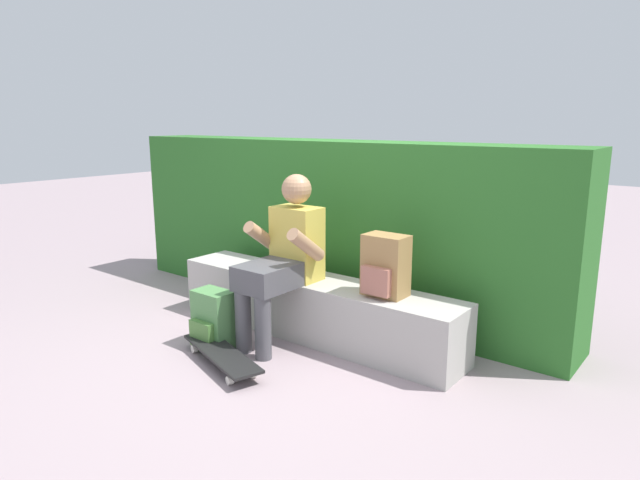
# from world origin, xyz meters

# --- Properties ---
(ground_plane) EXTENTS (24.00, 24.00, 0.00)m
(ground_plane) POSITION_xyz_m (0.00, 0.00, 0.00)
(ground_plane) COLOR gray
(bench_main) EXTENTS (2.31, 0.42, 0.43)m
(bench_main) POSITION_xyz_m (0.00, 0.26, 0.21)
(bench_main) COLOR #ADA9A3
(bench_main) RESTS_ON ground
(person_skater) EXTENTS (0.49, 0.62, 1.18)m
(person_skater) POSITION_xyz_m (-0.09, 0.05, 0.63)
(person_skater) COLOR gold
(person_skater) RESTS_ON ground
(skateboard_near_person) EXTENTS (0.82, 0.43, 0.09)m
(skateboard_near_person) POSITION_xyz_m (-0.15, -0.50, 0.07)
(skateboard_near_person) COLOR black
(skateboard_near_person) RESTS_ON ground
(backpack_on_bench) EXTENTS (0.28, 0.23, 0.40)m
(backpack_on_bench) POSITION_xyz_m (0.60, 0.25, 0.62)
(backpack_on_bench) COLOR #A37A47
(backpack_on_bench) RESTS_ON bench_main
(backpack_on_ground) EXTENTS (0.28, 0.23, 0.40)m
(backpack_on_ground) POSITION_xyz_m (-0.41, -0.33, 0.19)
(backpack_on_ground) COLOR #51894C
(backpack_on_ground) RESTS_ON ground
(hedge_row) EXTENTS (4.09, 0.50, 1.38)m
(hedge_row) POSITION_xyz_m (-0.36, 0.89, 0.69)
(hedge_row) COLOR #296525
(hedge_row) RESTS_ON ground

